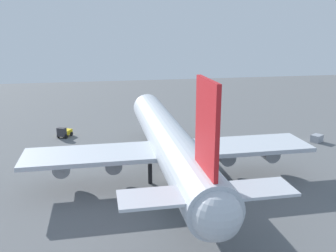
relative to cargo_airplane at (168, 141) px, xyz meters
The scene contains 5 objects.
ground_plane 6.47m from the cargo_airplane, ahead, with size 235.12×235.12×0.00m, color slate.
cargo_airplane is the anchor object (origin of this frame).
maintenance_van 34.28m from the cargo_airplane, 35.44° to the left, with size 4.19×3.66×2.49m.
cargo_container_aft 39.41m from the cargo_airplane, 70.57° to the right, with size 2.93×3.10×1.61m.
safety_cone_nose 27.48m from the cargo_airplane, ahead, with size 0.51×0.51×0.72m, color orange.
Camera 1 is at (-59.31, 11.41, 25.47)m, focal length 39.61 mm.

